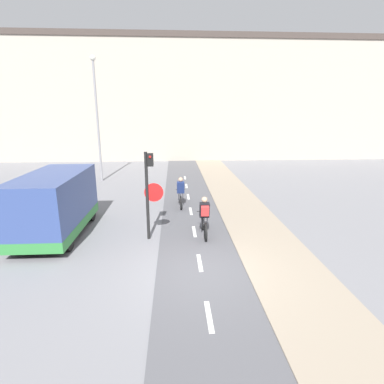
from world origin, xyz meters
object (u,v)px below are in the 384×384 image
at_px(street_lamp_far, 97,108).
at_px(cyclist_far, 181,193).
at_px(van, 56,205).
at_px(traffic_light_pole, 149,186).
at_px(cyclist_near, 204,217).

relative_size(street_lamp_far, cyclist_far, 4.68).
bearing_deg(van, traffic_light_pole, -10.32).
height_order(cyclist_near, van, van).
relative_size(traffic_light_pole, cyclist_far, 1.87).
xyz_separation_m(cyclist_near, cyclist_far, (-0.79, 3.66, -0.05)).
xyz_separation_m(street_lamp_far, cyclist_far, (5.22, -6.18, -4.09)).
bearing_deg(traffic_light_pole, street_lamp_far, 112.01).
bearing_deg(traffic_light_pole, van, 169.68).
distance_m(traffic_light_pole, van, 3.68).
xyz_separation_m(cyclist_near, van, (-5.49, 0.46, 0.43)).
height_order(traffic_light_pole, van, traffic_light_pole).
distance_m(traffic_light_pole, cyclist_far, 4.22).
height_order(street_lamp_far, cyclist_far, street_lamp_far).
bearing_deg(van, cyclist_far, 34.25).
relative_size(cyclist_near, cyclist_far, 1.03).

